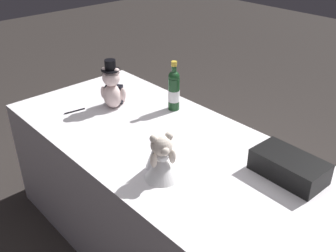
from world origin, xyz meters
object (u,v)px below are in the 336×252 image
at_px(teddy_bear_groom, 113,88).
at_px(teddy_bear_bride, 161,157).
at_px(champagne_bottle, 174,90).
at_px(signing_pen, 74,111).
at_px(gift_case_black, 289,167).

relative_size(teddy_bear_groom, teddy_bear_bride, 1.31).
height_order(champagne_bottle, signing_pen, champagne_bottle).
height_order(champagne_bottle, gift_case_black, champagne_bottle).
bearing_deg(signing_pen, teddy_bear_bride, 177.64).
height_order(signing_pen, gift_case_black, gift_case_black).
height_order(teddy_bear_groom, teddy_bear_bride, teddy_bear_groom).
bearing_deg(teddy_bear_bride, signing_pen, -2.36).
relative_size(teddy_bear_groom, signing_pen, 2.26).
xyz_separation_m(teddy_bear_bride, signing_pen, (0.82, -0.03, -0.09)).
distance_m(teddy_bear_groom, champagne_bottle, 0.37).
bearing_deg(signing_pen, champagne_bottle, -128.61).
relative_size(teddy_bear_bride, signing_pen, 1.72).
relative_size(signing_pen, gift_case_black, 0.41).
bearing_deg(champagne_bottle, gift_case_black, 174.61).
distance_m(signing_pen, gift_case_black, 1.27).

